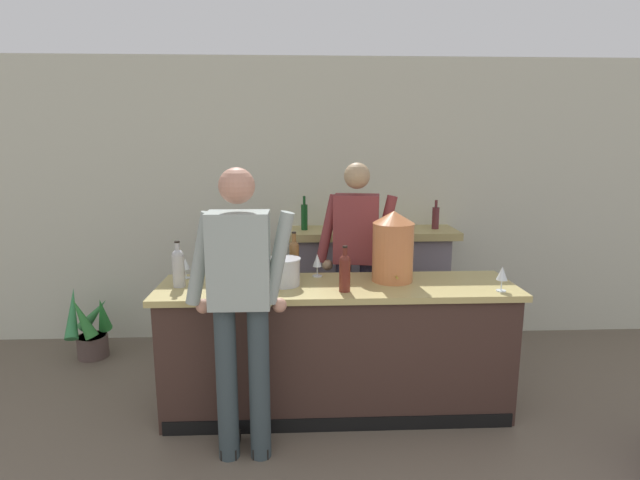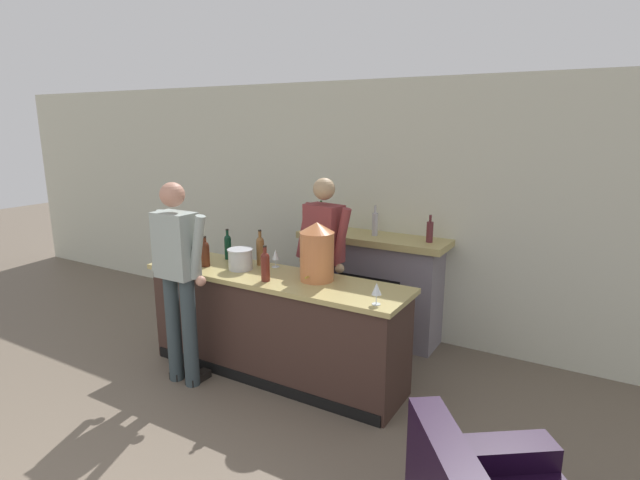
{
  "view_description": "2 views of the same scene",
  "coord_description": "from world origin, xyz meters",
  "px_view_note": "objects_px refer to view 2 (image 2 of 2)",
  "views": [
    {
      "loc": [
        -0.47,
        -0.69,
        1.97
      ],
      "look_at": [
        -0.3,
        3.17,
        1.2
      ],
      "focal_mm": 28.0,
      "sensor_mm": 36.0,
      "label": 1
    },
    {
      "loc": [
        2.34,
        -0.76,
        2.31
      ],
      "look_at": [
        -0.02,
        3.26,
        1.21
      ],
      "focal_mm": 28.0,
      "sensor_mm": 36.0,
      "label": 2
    }
  ],
  "objects_px": {
    "person_customer": "(178,275)",
    "wine_bottle_rose_blush": "(183,245)",
    "copper_dispenser": "(317,251)",
    "wine_bottle_burgundy_dark": "(228,246)",
    "wine_bottle_cabernet_heavy": "(260,249)",
    "wine_glass_front_right": "(377,290)",
    "potted_plant_corner": "(183,280)",
    "wine_bottle_port_short": "(205,253)",
    "wine_bottle_riesling_slim": "(265,265)",
    "wine_glass_near_bucket": "(198,244)",
    "wine_glass_by_dispenser": "(275,255)",
    "ice_bucket_steel": "(240,259)",
    "person_bartender": "(323,260)",
    "fireplace_stone": "(372,286)",
    "wine_glass_mid_counter": "(200,250)"
  },
  "relations": [
    {
      "from": "person_customer",
      "to": "wine_bottle_rose_blush",
      "type": "relative_size",
      "value": 5.57
    },
    {
      "from": "copper_dispenser",
      "to": "wine_bottle_burgundy_dark",
      "type": "height_order",
      "value": "copper_dispenser"
    },
    {
      "from": "wine_bottle_cabernet_heavy",
      "to": "wine_glass_front_right",
      "type": "distance_m",
      "value": 1.47
    },
    {
      "from": "potted_plant_corner",
      "to": "wine_bottle_burgundy_dark",
      "type": "bearing_deg",
      "value": -27.89
    },
    {
      "from": "wine_bottle_port_short",
      "to": "wine_bottle_cabernet_heavy",
      "type": "bearing_deg",
      "value": 36.32
    },
    {
      "from": "wine_bottle_riesling_slim",
      "to": "wine_glass_near_bucket",
      "type": "xyz_separation_m",
      "value": [
        -1.15,
        0.38,
        -0.04
      ]
    },
    {
      "from": "wine_bottle_burgundy_dark",
      "to": "wine_glass_by_dispenser",
      "type": "distance_m",
      "value": 0.58
    },
    {
      "from": "copper_dispenser",
      "to": "ice_bucket_steel",
      "type": "bearing_deg",
      "value": -174.18
    },
    {
      "from": "person_bartender",
      "to": "wine_glass_by_dispenser",
      "type": "height_order",
      "value": "person_bartender"
    },
    {
      "from": "fireplace_stone",
      "to": "wine_glass_near_bucket",
      "type": "bearing_deg",
      "value": -146.31
    },
    {
      "from": "wine_bottle_burgundy_dark",
      "to": "wine_bottle_cabernet_heavy",
      "type": "bearing_deg",
      "value": -0.78
    },
    {
      "from": "wine_bottle_cabernet_heavy",
      "to": "wine_glass_near_bucket",
      "type": "bearing_deg",
      "value": -179.78
    },
    {
      "from": "fireplace_stone",
      "to": "person_bartender",
      "type": "relative_size",
      "value": 0.89
    },
    {
      "from": "wine_bottle_rose_blush",
      "to": "wine_glass_front_right",
      "type": "relative_size",
      "value": 1.91
    },
    {
      "from": "ice_bucket_steel",
      "to": "wine_bottle_port_short",
      "type": "bearing_deg",
      "value": -164.94
    },
    {
      "from": "wine_bottle_rose_blush",
      "to": "potted_plant_corner",
      "type": "bearing_deg",
      "value": 137.11
    },
    {
      "from": "wine_bottle_port_short",
      "to": "wine_bottle_rose_blush",
      "type": "bearing_deg",
      "value": 167.12
    },
    {
      "from": "fireplace_stone",
      "to": "wine_bottle_burgundy_dark",
      "type": "height_order",
      "value": "fireplace_stone"
    },
    {
      "from": "fireplace_stone",
      "to": "wine_glass_mid_counter",
      "type": "relative_size",
      "value": 8.97
    },
    {
      "from": "potted_plant_corner",
      "to": "wine_glass_by_dispenser",
      "type": "distance_m",
      "value": 2.35
    },
    {
      "from": "wine_glass_by_dispenser",
      "to": "wine_bottle_rose_blush",
      "type": "bearing_deg",
      "value": -166.84
    },
    {
      "from": "ice_bucket_steel",
      "to": "wine_bottle_cabernet_heavy",
      "type": "distance_m",
      "value": 0.23
    },
    {
      "from": "person_customer",
      "to": "person_bartender",
      "type": "height_order",
      "value": "person_customer"
    },
    {
      "from": "person_bartender",
      "to": "fireplace_stone",
      "type": "bearing_deg",
      "value": 71.57
    },
    {
      "from": "wine_bottle_burgundy_dark",
      "to": "wine_glass_mid_counter",
      "type": "height_order",
      "value": "wine_bottle_burgundy_dark"
    },
    {
      "from": "copper_dispenser",
      "to": "wine_bottle_rose_blush",
      "type": "height_order",
      "value": "copper_dispenser"
    },
    {
      "from": "person_customer",
      "to": "wine_glass_front_right",
      "type": "xyz_separation_m",
      "value": [
        1.73,
        0.34,
        0.07
      ]
    },
    {
      "from": "person_bartender",
      "to": "wine_glass_mid_counter",
      "type": "bearing_deg",
      "value": -150.42
    },
    {
      "from": "ice_bucket_steel",
      "to": "wine_bottle_burgundy_dark",
      "type": "xyz_separation_m",
      "value": [
        -0.34,
        0.22,
        0.04
      ]
    },
    {
      "from": "fireplace_stone",
      "to": "potted_plant_corner",
      "type": "xyz_separation_m",
      "value": [
        -2.62,
        -0.23,
        -0.3
      ]
    },
    {
      "from": "fireplace_stone",
      "to": "copper_dispenser",
      "type": "distance_m",
      "value": 1.32
    },
    {
      "from": "potted_plant_corner",
      "to": "wine_bottle_rose_blush",
      "type": "bearing_deg",
      "value": -42.89
    },
    {
      "from": "wine_bottle_port_short",
      "to": "fireplace_stone",
      "type": "bearing_deg",
      "value": 49.17
    },
    {
      "from": "ice_bucket_steel",
      "to": "wine_glass_front_right",
      "type": "relative_size",
      "value": 1.39
    },
    {
      "from": "wine_bottle_cabernet_heavy",
      "to": "wine_glass_near_bucket",
      "type": "xyz_separation_m",
      "value": [
        -0.81,
        -0.0,
        -0.05
      ]
    },
    {
      "from": "wine_bottle_port_short",
      "to": "wine_glass_near_bucket",
      "type": "distance_m",
      "value": 0.49
    },
    {
      "from": "wine_bottle_port_short",
      "to": "wine_bottle_burgundy_dark",
      "type": "relative_size",
      "value": 0.96
    },
    {
      "from": "fireplace_stone",
      "to": "wine_glass_by_dispenser",
      "type": "distance_m",
      "value": 1.26
    },
    {
      "from": "fireplace_stone",
      "to": "wine_bottle_burgundy_dark",
      "type": "relative_size",
      "value": 5.21
    },
    {
      "from": "fireplace_stone",
      "to": "wine_glass_by_dispenser",
      "type": "relative_size",
      "value": 9.34
    },
    {
      "from": "copper_dispenser",
      "to": "wine_bottle_riesling_slim",
      "type": "distance_m",
      "value": 0.46
    },
    {
      "from": "wine_glass_near_bucket",
      "to": "wine_bottle_cabernet_heavy",
      "type": "bearing_deg",
      "value": 0.22
    },
    {
      "from": "person_bartender",
      "to": "wine_glass_near_bucket",
      "type": "relative_size",
      "value": 11.92
    },
    {
      "from": "fireplace_stone",
      "to": "potted_plant_corner",
      "type": "distance_m",
      "value": 2.65
    },
    {
      "from": "potted_plant_corner",
      "to": "wine_bottle_port_short",
      "type": "relative_size",
      "value": 2.26
    },
    {
      "from": "copper_dispenser",
      "to": "wine_glass_by_dispenser",
      "type": "bearing_deg",
      "value": 165.31
    },
    {
      "from": "potted_plant_corner",
      "to": "wine_glass_near_bucket",
      "type": "xyz_separation_m",
      "value": [
        1.09,
        -0.79,
        0.79
      ]
    },
    {
      "from": "wine_bottle_burgundy_dark",
      "to": "wine_glass_front_right",
      "type": "distance_m",
      "value": 1.87
    },
    {
      "from": "fireplace_stone",
      "to": "wine_bottle_burgundy_dark",
      "type": "xyz_separation_m",
      "value": [
        -1.14,
        -1.01,
        0.52
      ]
    },
    {
      "from": "copper_dispenser",
      "to": "wine_bottle_rose_blush",
      "type": "relative_size",
      "value": 1.57
    }
  ]
}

